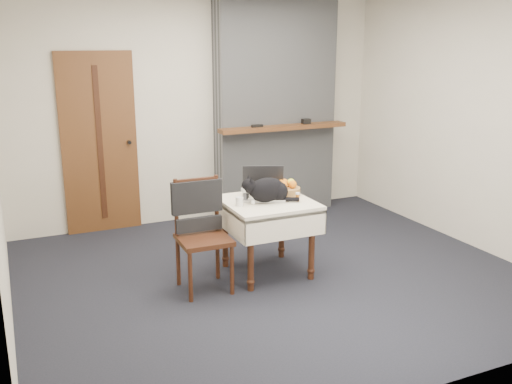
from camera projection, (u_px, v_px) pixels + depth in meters
ground at (275, 275)px, 5.29m from camera, size 4.50×4.50×0.00m
room_shell at (254, 79)px, 5.24m from camera, size 4.52×4.01×2.61m
door at (99, 144)px, 6.29m from camera, size 0.82×0.10×2.00m
chimney at (275, 109)px, 6.94m from camera, size 1.62×0.48×2.60m
side_table at (267, 213)px, 5.20m from camera, size 0.78×0.78×0.70m
laptop at (263, 190)px, 5.27m from camera, size 0.48×0.45×0.28m
cat at (268, 190)px, 5.10m from camera, size 0.51×0.26×0.25m
cream_jar at (239, 202)px, 4.99m from camera, size 0.07×0.07×0.08m
pill_bottle at (298, 197)px, 5.14m from camera, size 0.04×0.04×0.08m
fruit_basket at (287, 189)px, 5.35m from camera, size 0.25×0.25×0.14m
desk_clutter at (289, 197)px, 5.26m from camera, size 0.11×0.09×0.01m
chair at (200, 219)px, 4.91m from camera, size 0.45×0.44×0.97m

